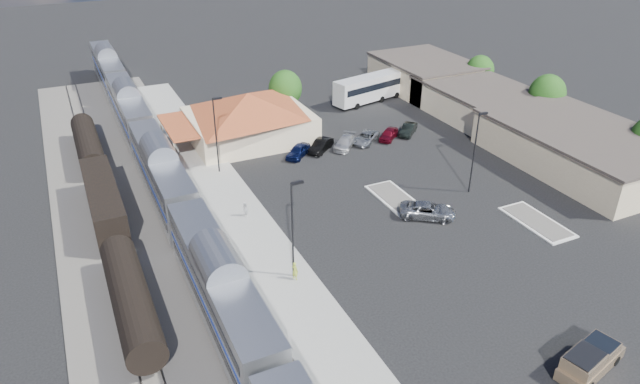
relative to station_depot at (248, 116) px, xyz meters
name	(u,v)px	position (x,y,z in m)	size (l,w,h in m)	color
ground	(372,216)	(4.56, -24.00, -3.13)	(280.00, 280.00, 0.00)	black
railbed	(143,224)	(-16.44, -16.00, -3.07)	(16.00, 100.00, 0.12)	#4C4944
platform	(238,214)	(-7.44, -18.00, -3.04)	(5.50, 92.00, 0.18)	gray
passenger_train	(162,177)	(-13.44, -12.10, -0.26)	(3.00, 104.00, 5.55)	silver
freight_cars	(104,204)	(-19.44, -13.67, -1.21)	(2.80, 46.00, 4.00)	black
station_depot	(248,116)	(0.00, 0.00, 0.00)	(18.35, 12.24, 6.20)	beige
buildings_east	(499,109)	(32.56, -9.72, -0.86)	(14.40, 51.40, 4.80)	#C6B28C
traffic_island_south	(395,198)	(8.56, -22.00, -3.03)	(3.30, 7.50, 0.21)	silver
traffic_island_north	(537,222)	(18.56, -32.00, -3.03)	(3.30, 7.50, 0.21)	silver
lamp_plat_s	(293,223)	(-6.34, -30.00, 2.21)	(1.08, 0.25, 9.00)	black
lamp_plat_n	(216,129)	(-6.34, -8.00, 2.21)	(1.08, 0.25, 9.00)	black
lamp_lot	(476,146)	(16.66, -24.00, 2.21)	(1.08, 0.25, 9.00)	black
tree_east_b	(547,94)	(38.56, -12.00, 1.09)	(4.94, 4.94, 6.96)	#382314
tree_east_c	(480,71)	(38.56, 2.00, 0.63)	(4.41, 4.41, 6.21)	#382314
tree_depot	(285,88)	(7.56, 6.00, 0.89)	(4.71, 4.71, 6.63)	#382314
pickup_truck	(591,359)	(7.73, -48.13, -2.21)	(5.95, 3.36, 1.94)	tan
suv	(428,210)	(9.46, -26.54, -2.36)	(2.57, 5.57, 1.55)	#9A9DA1
coach_bus	(370,87)	(21.43, 6.04, -0.80)	(12.91, 5.52, 4.05)	white
person_a	(295,271)	(-6.52, -30.50, -2.11)	(0.62, 0.40, 1.69)	#A5B739
person_b	(245,210)	(-6.99, -18.99, -2.17)	(0.76, 0.59, 1.55)	silver
parked_car_a	(298,151)	(3.55, -7.77, -2.39)	(1.74, 4.33, 1.48)	#0D1745
parked_car_b	(321,146)	(6.75, -7.47, -2.39)	(1.57, 4.50, 1.48)	black
parked_car_c	(345,142)	(9.95, -7.77, -2.43)	(1.95, 4.80, 1.39)	silver
parked_car_d	(366,138)	(13.15, -7.47, -2.46)	(2.22, 4.82, 1.34)	gray
parked_car_e	(389,134)	(16.35, -7.77, -2.44)	(1.63, 4.06, 1.38)	maroon
parked_car_f	(408,129)	(19.55, -7.47, -2.43)	(1.49, 4.27, 1.41)	black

